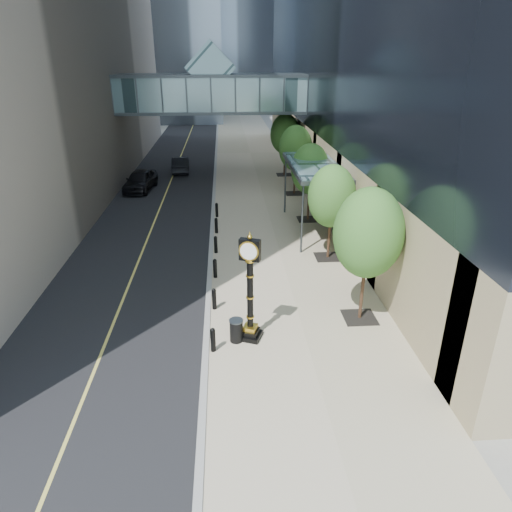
# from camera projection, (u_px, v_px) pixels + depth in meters

# --- Properties ---
(ground) EXTENTS (320.00, 320.00, 0.00)m
(ground) POSITION_uv_depth(u_px,v_px,m) (286.00, 365.00, 16.87)
(ground) COLOR gray
(ground) RESTS_ON ground
(road) EXTENTS (8.00, 180.00, 0.02)m
(road) POSITION_uv_depth(u_px,v_px,m) (182.00, 154.00, 52.94)
(road) COLOR black
(road) RESTS_ON ground
(sidewalk) EXTENTS (8.00, 180.00, 0.06)m
(sidewalk) POSITION_uv_depth(u_px,v_px,m) (250.00, 153.00, 53.44)
(sidewalk) COLOR tan
(sidewalk) RESTS_ON ground
(curb) EXTENTS (0.25, 180.00, 0.07)m
(curb) POSITION_uv_depth(u_px,v_px,m) (216.00, 153.00, 53.19)
(curb) COLOR gray
(curb) RESTS_ON ground
(skywalk) EXTENTS (17.00, 4.20, 5.80)m
(skywalk) POSITION_uv_depth(u_px,v_px,m) (212.00, 91.00, 39.14)
(skywalk) COLOR slate
(skywalk) RESTS_ON ground
(entrance_canopy) EXTENTS (3.00, 8.00, 4.38)m
(entrance_canopy) POSITION_uv_depth(u_px,v_px,m) (314.00, 167.00, 28.19)
(entrance_canopy) COLOR #383F44
(entrance_canopy) RESTS_ON ground
(bollard_row) EXTENTS (0.20, 16.20, 0.90)m
(bollard_row) POSITION_uv_depth(u_px,v_px,m) (215.00, 257.00, 24.71)
(bollard_row) COLOR black
(bollard_row) RESTS_ON sidewalk
(street_trees) EXTENTS (2.83, 28.78, 5.81)m
(street_trees) POSITION_uv_depth(u_px,v_px,m) (310.00, 167.00, 30.09)
(street_trees) COLOR black
(street_trees) RESTS_ON sidewalk
(street_clock) EXTENTS (1.08, 1.08, 4.45)m
(street_clock) POSITION_uv_depth(u_px,v_px,m) (250.00, 295.00, 17.64)
(street_clock) COLOR black
(street_clock) RESTS_ON sidewalk
(trash_bin) EXTENTS (0.58, 0.58, 0.90)m
(trash_bin) POSITION_uv_depth(u_px,v_px,m) (236.00, 331.00, 18.03)
(trash_bin) COLOR black
(trash_bin) RESTS_ON sidewalk
(pedestrian) EXTENTS (0.80, 0.63, 1.94)m
(pedestrian) POSITION_uv_depth(u_px,v_px,m) (348.00, 246.00, 24.74)
(pedestrian) COLOR beige
(pedestrian) RESTS_ON sidewalk
(car_near) EXTENTS (2.64, 5.21, 1.70)m
(car_near) POSITION_uv_depth(u_px,v_px,m) (140.00, 180.00, 38.41)
(car_near) COLOR black
(car_near) RESTS_ON road
(car_far) EXTENTS (1.81, 4.59, 1.49)m
(car_far) POSITION_uv_depth(u_px,v_px,m) (181.00, 164.00, 44.52)
(car_far) COLOR black
(car_far) RESTS_ON road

